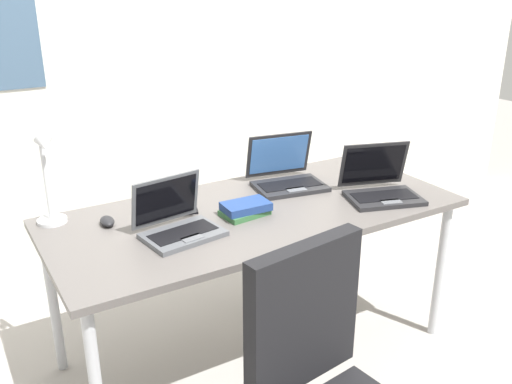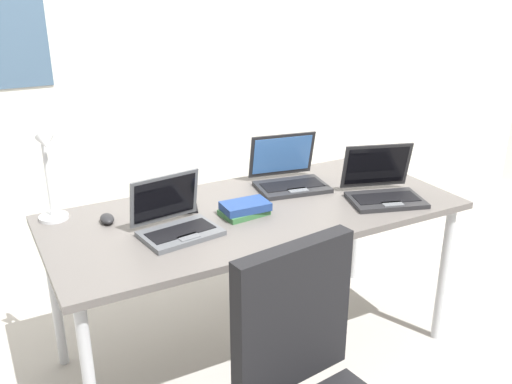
{
  "view_description": "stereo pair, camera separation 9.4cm",
  "coord_description": "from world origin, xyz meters",
  "px_view_note": "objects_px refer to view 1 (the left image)",
  "views": [
    {
      "loc": [
        -1.16,
        -1.95,
        1.71
      ],
      "look_at": [
        0.0,
        0.0,
        0.82
      ],
      "focal_mm": 39.52,
      "sensor_mm": 36.0,
      "label": 1
    },
    {
      "loc": [
        -1.08,
        -2.0,
        1.71
      ],
      "look_at": [
        0.0,
        0.0,
        0.82
      ],
      "focal_mm": 39.52,
      "sensor_mm": 36.0,
      "label": 2
    }
  ],
  "objects_px": {
    "laptop_far_corner": "(286,176)",
    "cell_phone": "(189,208)",
    "laptop_center": "(178,223)",
    "laptop_mid_desk": "(381,187)",
    "book_stack": "(245,209)",
    "computer_mouse": "(107,221)",
    "desk_lamp": "(48,180)"
  },
  "relations": [
    {
      "from": "laptop_far_corner",
      "to": "cell_phone",
      "type": "xyz_separation_m",
      "value": [
        -0.53,
        -0.02,
        -0.04
      ]
    },
    {
      "from": "laptop_center",
      "to": "cell_phone",
      "type": "distance_m",
      "value": 0.26
    },
    {
      "from": "laptop_mid_desk",
      "to": "book_stack",
      "type": "height_order",
      "value": "laptop_mid_desk"
    },
    {
      "from": "laptop_far_corner",
      "to": "laptop_mid_desk",
      "type": "bearing_deg",
      "value": -49.85
    },
    {
      "from": "computer_mouse",
      "to": "book_stack",
      "type": "relative_size",
      "value": 0.46
    },
    {
      "from": "laptop_mid_desk",
      "to": "book_stack",
      "type": "distance_m",
      "value": 0.65
    },
    {
      "from": "laptop_far_corner",
      "to": "computer_mouse",
      "type": "height_order",
      "value": "laptop_far_corner"
    },
    {
      "from": "desk_lamp",
      "to": "laptop_far_corner",
      "type": "bearing_deg",
      "value": -5.33
    },
    {
      "from": "desk_lamp",
      "to": "laptop_far_corner",
      "type": "relative_size",
      "value": 1.07
    },
    {
      "from": "laptop_center",
      "to": "computer_mouse",
      "type": "height_order",
      "value": "laptop_center"
    },
    {
      "from": "laptop_far_corner",
      "to": "cell_phone",
      "type": "distance_m",
      "value": 0.53
    },
    {
      "from": "desk_lamp",
      "to": "book_stack",
      "type": "distance_m",
      "value": 0.81
    },
    {
      "from": "laptop_far_corner",
      "to": "computer_mouse",
      "type": "distance_m",
      "value": 0.89
    },
    {
      "from": "computer_mouse",
      "to": "book_stack",
      "type": "xyz_separation_m",
      "value": [
        0.54,
        -0.2,
        0.01
      ]
    },
    {
      "from": "desk_lamp",
      "to": "cell_phone",
      "type": "xyz_separation_m",
      "value": [
        0.55,
        -0.12,
        -0.19
      ]
    },
    {
      "from": "computer_mouse",
      "to": "book_stack",
      "type": "height_order",
      "value": "book_stack"
    },
    {
      "from": "laptop_far_corner",
      "to": "laptop_center",
      "type": "bearing_deg",
      "value": -160.71
    },
    {
      "from": "desk_lamp",
      "to": "book_stack",
      "type": "bearing_deg",
      "value": -23.02
    },
    {
      "from": "laptop_center",
      "to": "cell_phone",
      "type": "bearing_deg",
      "value": 55.77
    },
    {
      "from": "laptop_far_corner",
      "to": "book_stack",
      "type": "height_order",
      "value": "laptop_far_corner"
    },
    {
      "from": "laptop_mid_desk",
      "to": "laptop_far_corner",
      "type": "relative_size",
      "value": 1.06
    },
    {
      "from": "laptop_center",
      "to": "book_stack",
      "type": "xyz_separation_m",
      "value": [
        0.32,
        0.03,
        -0.02
      ]
    },
    {
      "from": "desk_lamp",
      "to": "computer_mouse",
      "type": "distance_m",
      "value": 0.28
    },
    {
      "from": "desk_lamp",
      "to": "cell_phone",
      "type": "relative_size",
      "value": 2.94
    },
    {
      "from": "laptop_center",
      "to": "computer_mouse",
      "type": "distance_m",
      "value": 0.31
    },
    {
      "from": "desk_lamp",
      "to": "laptop_mid_desk",
      "type": "bearing_deg",
      "value": -18.05
    },
    {
      "from": "desk_lamp",
      "to": "cell_phone",
      "type": "height_order",
      "value": "desk_lamp"
    },
    {
      "from": "laptop_mid_desk",
      "to": "laptop_center",
      "type": "distance_m",
      "value": 0.97
    },
    {
      "from": "desk_lamp",
      "to": "laptop_center",
      "type": "distance_m",
      "value": 0.55
    },
    {
      "from": "laptop_far_corner",
      "to": "cell_phone",
      "type": "height_order",
      "value": "laptop_far_corner"
    },
    {
      "from": "computer_mouse",
      "to": "book_stack",
      "type": "distance_m",
      "value": 0.57
    },
    {
      "from": "laptop_center",
      "to": "cell_phone",
      "type": "relative_size",
      "value": 2.42
    }
  ]
}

